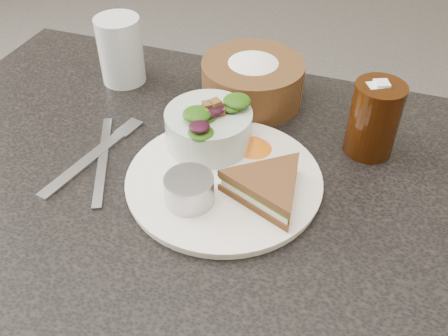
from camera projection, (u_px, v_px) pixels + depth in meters
name	position (u px, v px, depth m)	size (l,w,h in m)	color
dining_table	(203.00, 320.00, 0.98)	(1.00, 0.70, 0.75)	black
dinner_plate	(224.00, 180.00, 0.72)	(0.28, 0.28, 0.01)	white
sandwich	(268.00, 187.00, 0.67)	(0.14, 0.14, 0.04)	#4E2D17
salad_bowl	(209.00, 122.00, 0.75)	(0.13, 0.13, 0.08)	#ADBAB2
dressing_ramekin	(189.00, 190.00, 0.67)	(0.07, 0.07, 0.04)	#A0A2A8
orange_wedge	(255.00, 143.00, 0.76)	(0.06, 0.06, 0.02)	orange
fork	(88.00, 160.00, 0.76)	(0.02, 0.19, 0.01)	#A3A5AD
knife	(103.00, 160.00, 0.76)	(0.01, 0.21, 0.00)	#979BA4
bread_basket	(253.00, 75.00, 0.86)	(0.18, 0.18, 0.10)	brown
cola_glass	(375.00, 116.00, 0.74)	(0.07, 0.07, 0.13)	black
water_glass	(121.00, 50.00, 0.90)	(0.08, 0.08, 0.12)	silver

